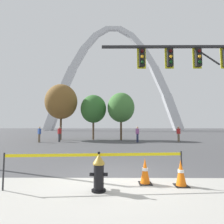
{
  "coord_description": "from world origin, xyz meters",
  "views": [
    {
      "loc": [
        -0.05,
        -5.85,
        1.65
      ],
      "look_at": [
        -0.13,
        5.0,
        2.5
      ],
      "focal_mm": 28.66,
      "sensor_mm": 36.0,
      "label": 1
    }
  ],
  "objects": [
    {
      "name": "monument_arch",
      "position": [
        0.0,
        60.11,
        17.73
      ],
      "size": [
        51.13,
        3.03,
        40.28
      ],
      "color": "silver",
      "rests_on": "ground"
    },
    {
      "name": "tree_center_left",
      "position": [
        0.88,
        15.45,
        3.86
      ],
      "size": [
        3.22,
        3.22,
        5.64
      ],
      "color": "brown",
      "rests_on": "ground"
    },
    {
      "name": "pedestrian_walking_left",
      "position": [
        -5.67,
        12.85,
        0.82
      ],
      "size": [
        0.37,
        0.39,
        1.59
      ],
      "color": "#38383D",
      "rests_on": "ground"
    },
    {
      "name": "pedestrian_near_trees",
      "position": [
        -7.53,
        12.25,
        0.82
      ],
      "size": [
        0.39,
        0.38,
        1.59
      ],
      "color": "brown",
      "rests_on": "ground"
    },
    {
      "name": "fire_hydrant",
      "position": [
        -0.42,
        -1.2,
        0.47
      ],
      "size": [
        0.46,
        0.48,
        0.99
      ],
      "color": "black",
      "rests_on": "ground"
    },
    {
      "name": "traffic_cone_by_hydrant",
      "position": [
        1.81,
        -0.81,
        0.36
      ],
      "size": [
        0.36,
        0.36,
        0.73
      ],
      "color": "black",
      "rests_on": "ground"
    },
    {
      "name": "caution_tape_barrier",
      "position": [
        -0.52,
        -0.99,
        0.65
      ],
      "size": [
        4.75,
        0.39,
        0.96
      ],
      "color": "#232326",
      "rests_on": "ground"
    },
    {
      "name": "pedestrian_standing_center",
      "position": [
        6.8,
        13.04,
        0.82
      ],
      "size": [
        0.38,
        0.38,
        1.59
      ],
      "color": "brown",
      "rests_on": "ground"
    },
    {
      "name": "traffic_cone_mid_sidewalk",
      "position": [
        0.86,
        -0.61,
        0.36
      ],
      "size": [
        0.36,
        0.36,
        0.73
      ],
      "color": "black",
      "rests_on": "ground"
    },
    {
      "name": "pedestrian_walking_right",
      "position": [
        2.41,
        12.44,
        0.82
      ],
      "size": [
        0.38,
        0.28,
        1.59
      ],
      "color": "#232847",
      "rests_on": "ground"
    },
    {
      "name": "traffic_signal_gantry",
      "position": [
        4.6,
        2.82,
        4.4
      ],
      "size": [
        7.82,
        0.44,
        6.0
      ],
      "color": "#232326",
      "rests_on": "ground"
    },
    {
      "name": "tree_far_left",
      "position": [
        -6.32,
        15.47,
        4.57
      ],
      "size": [
        3.82,
        3.82,
        6.68
      ],
      "color": "brown",
      "rests_on": "ground"
    },
    {
      "name": "tree_left_mid",
      "position": [
        -2.49,
        16.01,
        3.74
      ],
      "size": [
        3.13,
        3.13,
        5.48
      ],
      "color": "brown",
      "rests_on": "ground"
    },
    {
      "name": "ground_plane",
      "position": [
        0.0,
        0.0,
        0.0
      ],
      "size": [
        240.0,
        240.0,
        0.0
      ],
      "primitive_type": "plane",
      "color": "#474749"
    }
  ]
}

